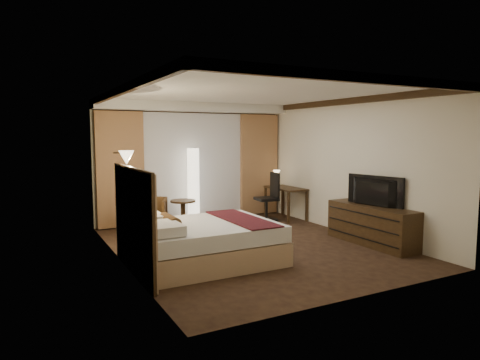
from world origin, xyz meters
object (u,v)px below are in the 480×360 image
side_table (183,214)px  dresser (371,225)px  desk (285,203)px  floor_lamp (193,186)px  television (371,188)px  bed (205,242)px  office_chair (267,197)px  armchair (148,213)px

side_table → dresser: dresser is taller
dresser → desk: bearing=91.1°
floor_lamp → television: floor_lamp is taller
floor_lamp → dresser: bearing=-56.6°
bed → television: (3.08, -0.39, 0.72)m
side_table → dresser: bearing=-49.2°
dresser → floor_lamp: bearing=123.4°
bed → side_table: 2.60m
dresser → bed: bearing=172.8°
television → office_chair: bearing=1.4°
side_table → dresser: (2.53, -2.93, 0.06)m
bed → armchair: size_ratio=2.83×
television → side_table: bearing=29.6°
desk → office_chair: office_chair is taller
bed → side_table: (0.58, 2.53, -0.02)m
office_chair → dresser: bearing=-70.3°
bed → floor_lamp: (0.96, 2.86, 0.53)m
bed → television: size_ratio=1.91×
bed → television: 3.19m
armchair → side_table: armchair is taller
dresser → television: size_ratio=1.61×
dresser → television: television is taller
floor_lamp → dresser: floor_lamp is taller
desk → office_chair: bearing=-174.9°
side_table → floor_lamp: 0.74m
dresser → television: (-0.03, -0.00, 0.68)m
side_table → office_chair: size_ratio=0.53×
floor_lamp → office_chair: 1.69m
armchair → floor_lamp: size_ratio=0.45×
desk → office_chair: (-0.56, -0.05, 0.19)m
armchair → side_table: (0.78, 0.03, -0.08)m
office_chair → television: office_chair is taller
television → armchair: bearing=37.6°
armchair → floor_lamp: floor_lamp is taller
bed → dresser: dresser is taller
office_chair → television: (0.58, -2.65, 0.47)m
armchair → dresser: armchair is taller
desk → bed: bearing=-142.9°
side_table → television: television is taller
office_chair → dresser: 2.73m
bed → armchair: armchair is taller
bed → desk: size_ratio=1.98×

